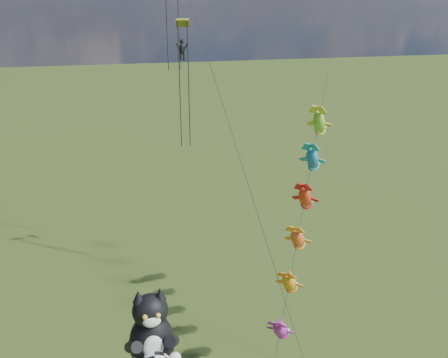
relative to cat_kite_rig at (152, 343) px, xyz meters
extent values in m
ellipsoid|color=black|center=(0.00, 0.30, -0.20)|extent=(2.36, 2.17, 2.77)
ellipsoid|color=black|center=(0.00, 0.21, 1.44)|extent=(1.87, 1.80, 1.40)
cone|color=black|center=(-0.43, 0.21, 2.18)|extent=(0.63, 0.63, 0.52)
cone|color=black|center=(0.44, 0.21, 2.18)|extent=(0.63, 0.63, 0.52)
ellipsoid|color=white|center=(0.00, -0.35, 1.31)|extent=(0.81, 0.61, 0.50)
ellipsoid|color=white|center=(0.00, -0.35, 0.06)|extent=(0.93, 0.64, 1.14)
sphere|color=gold|center=(-0.26, -0.41, 1.60)|extent=(0.21, 0.21, 0.21)
sphere|color=gold|center=(0.26, -0.41, 1.60)|extent=(0.21, 0.21, 0.21)
sphere|color=white|center=(0.83, -0.61, -0.42)|extent=(0.52, 0.52, 0.52)
cylinder|color=black|center=(8.85, 6.63, 0.36)|extent=(8.57, 13.35, 16.45)
ellipsoid|color=#D833B0|center=(6.97, 3.70, -3.25)|extent=(1.74, 2.14, 2.11)
ellipsoid|color=yellow|center=(7.93, 5.19, -1.41)|extent=(1.74, 2.14, 2.11)
ellipsoid|color=red|center=(8.88, 6.69, 0.43)|extent=(1.74, 2.14, 2.11)
ellipsoid|color=#E55519|center=(9.84, 8.18, 2.27)|extent=(1.74, 2.14, 2.11)
ellipsoid|color=blue|center=(10.79, 9.67, 4.11)|extent=(1.74, 2.14, 2.11)
ellipsoid|color=green|center=(11.75, 11.16, 5.95)|extent=(1.74, 2.14, 2.11)
cylinder|color=black|center=(6.76, 13.06, 4.63)|extent=(5.24, 16.29, 25.00)
cube|color=#1D9119|center=(4.40, 18.03, 11.63)|extent=(0.98, 0.68, 0.57)
cylinder|color=black|center=(4.08, 18.03, 7.20)|extent=(0.08, 0.08, 8.86)
cylinder|color=black|center=(4.72, 18.03, 7.20)|extent=(0.08, 0.08, 8.86)
cylinder|color=black|center=(3.73, 21.18, 12.50)|extent=(0.08, 0.08, 9.33)
cylinder|color=black|center=(4.59, 21.18, 12.50)|extent=(0.08, 0.08, 9.33)
camera|label=1|loc=(-1.02, -17.03, 13.40)|focal=40.00mm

